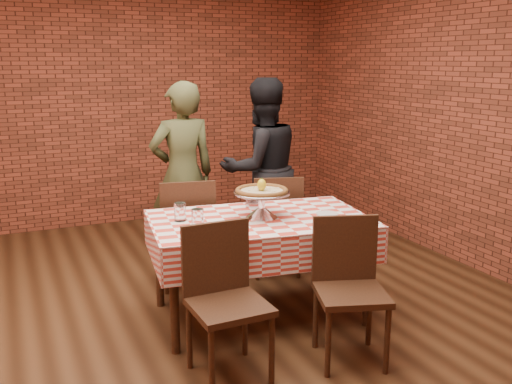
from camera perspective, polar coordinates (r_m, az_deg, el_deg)
ground at (r=4.19m, az=-6.50°, el=-13.53°), size 6.00×6.00×0.00m
back_wall at (r=6.68m, az=-14.84°, el=9.07°), size 5.50×0.00×5.50m
table at (r=4.23m, az=0.35°, el=-7.60°), size 1.65×1.12×0.75m
tablecloth at (r=4.15m, az=0.36°, el=-4.36°), size 1.69×1.16×0.26m
pizza_stand at (r=4.10m, az=0.57°, el=-1.28°), size 0.48×0.48×0.19m
pizza at (r=4.08m, az=0.58°, el=0.06°), size 0.43×0.43×0.03m
lemon at (r=4.07m, az=0.58°, el=0.72°), size 0.07×0.07×0.09m
water_glass_left at (r=3.87m, az=-5.86°, el=-2.66°), size 0.09×0.09×0.13m
water_glass_right at (r=4.05m, az=-7.62°, el=-1.99°), size 0.09×0.09×0.13m
side_plate at (r=4.22m, az=7.15°, el=-2.20°), size 0.18×0.18×0.01m
sweetener_packet_a at (r=4.13m, az=9.21°, el=-2.65°), size 0.05×0.04×0.00m
sweetener_packet_b at (r=4.17m, az=8.56°, el=-2.48°), size 0.06×0.05×0.00m
condiment_caddy at (r=4.39m, az=-0.43°, el=-0.59°), size 0.12×0.11×0.14m
chair_near_left at (r=3.43m, az=-2.72°, el=-11.26°), size 0.45×0.45×0.92m
chair_near_right at (r=3.64m, az=9.52°, el=-10.02°), size 0.53×0.53×0.90m
chair_far_left at (r=4.84m, az=-7.03°, el=-3.89°), size 0.52×0.52×0.93m
chair_far_right at (r=5.07m, az=1.91°, el=-3.15°), size 0.53×0.53×0.91m
diner_olive at (r=5.28m, az=-7.36°, el=1.81°), size 0.62×0.42×1.69m
diner_black at (r=5.43m, az=0.56°, el=2.34°), size 0.86×0.69×1.71m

